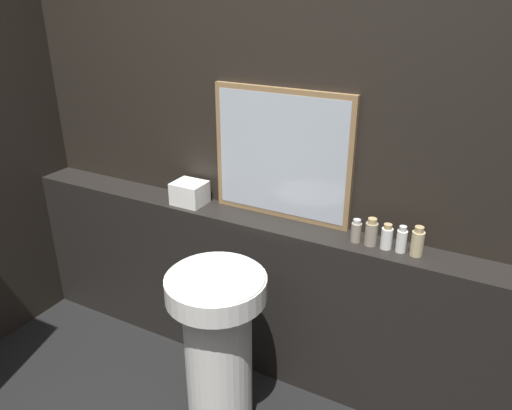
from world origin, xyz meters
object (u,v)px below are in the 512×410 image
(conditioner_bottle, at_px, (371,233))
(hand_soap_bottle, at_px, (417,242))
(mirror, at_px, (281,155))
(pedestal_sink, at_px, (218,343))
(shampoo_bottle, at_px, (356,231))
(body_wash_bottle, at_px, (402,240))
(towel_stack, at_px, (190,193))
(lotion_bottle, at_px, (387,237))

(conditioner_bottle, bearing_deg, hand_soap_bottle, 0.00)
(mirror, distance_m, hand_soap_bottle, 0.75)
(pedestal_sink, distance_m, shampoo_bottle, 0.81)
(mirror, distance_m, body_wash_bottle, 0.69)
(pedestal_sink, xyz_separation_m, mirror, (0.04, 0.56, 0.75))
(conditioner_bottle, distance_m, hand_soap_bottle, 0.20)
(towel_stack, relative_size, body_wash_bottle, 1.38)
(towel_stack, bearing_deg, shampoo_bottle, 0.00)
(lotion_bottle, bearing_deg, towel_stack, 180.00)
(mirror, bearing_deg, body_wash_bottle, -7.62)
(mirror, bearing_deg, pedestal_sink, -93.99)
(towel_stack, relative_size, hand_soap_bottle, 1.24)
(pedestal_sink, distance_m, hand_soap_bottle, 1.00)
(lotion_bottle, bearing_deg, shampoo_bottle, 180.00)
(shampoo_bottle, height_order, conditioner_bottle, conditioner_bottle)
(pedestal_sink, distance_m, lotion_bottle, 0.90)
(pedestal_sink, bearing_deg, body_wash_bottle, 35.27)
(pedestal_sink, relative_size, body_wash_bottle, 6.70)
(shampoo_bottle, relative_size, lotion_bottle, 0.93)
(pedestal_sink, height_order, hand_soap_bottle, hand_soap_bottle)
(shampoo_bottle, bearing_deg, pedestal_sink, -134.43)
(body_wash_bottle, bearing_deg, pedestal_sink, -144.73)
(shampoo_bottle, xyz_separation_m, hand_soap_bottle, (0.27, 0.00, 0.01))
(shampoo_bottle, bearing_deg, body_wash_bottle, -0.00)
(pedestal_sink, height_order, conditioner_bottle, conditioner_bottle)
(pedestal_sink, height_order, body_wash_bottle, body_wash_bottle)
(conditioner_bottle, bearing_deg, mirror, 170.31)
(towel_stack, bearing_deg, mirror, 9.62)
(pedestal_sink, relative_size, conditioner_bottle, 6.36)
(pedestal_sink, relative_size, shampoo_bottle, 7.54)
(mirror, relative_size, lotion_bottle, 6.10)
(shampoo_bottle, bearing_deg, hand_soap_bottle, 0.00)
(shampoo_bottle, relative_size, conditioner_bottle, 0.84)
(conditioner_bottle, xyz_separation_m, body_wash_bottle, (0.14, 0.00, -0.00))
(mirror, bearing_deg, hand_soap_bottle, -6.89)
(towel_stack, distance_m, body_wash_bottle, 1.13)
(pedestal_sink, xyz_separation_m, conditioner_bottle, (0.53, 0.47, 0.48))
(shampoo_bottle, relative_size, hand_soap_bottle, 0.80)
(shampoo_bottle, bearing_deg, mirror, 168.77)
(pedestal_sink, xyz_separation_m, body_wash_bottle, (0.67, 0.47, 0.48))
(mirror, bearing_deg, shampoo_bottle, -11.23)
(shampoo_bottle, xyz_separation_m, body_wash_bottle, (0.21, -0.00, 0.01))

